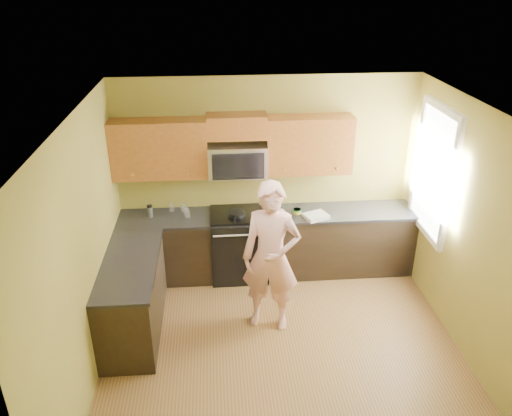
{
  "coord_description": "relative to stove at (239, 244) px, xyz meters",
  "views": [
    {
      "loc": [
        -0.68,
        -4.36,
        3.94
      ],
      "look_at": [
        -0.2,
        1.3,
        1.2
      ],
      "focal_mm": 35.52,
      "sensor_mm": 36.0,
      "label": 1
    }
  ],
  "objects": [
    {
      "name": "wall_back",
      "position": [
        0.4,
        0.32,
        0.88
      ],
      "size": [
        4.0,
        0.0,
        4.0
      ],
      "primitive_type": "plane",
      "rotation": [
        1.57,
        0.0,
        0.0
      ],
      "color": "olive",
      "rests_on": "ground"
    },
    {
      "name": "frying_pan",
      "position": [
        -0.03,
        -0.05,
        0.47
      ],
      "size": [
        0.3,
        0.44,
        0.05
      ],
      "primitive_type": null,
      "rotation": [
        0.0,
        0.0,
        -0.17
      ],
      "color": "black",
      "rests_on": "stove"
    },
    {
      "name": "cabinet_left_run",
      "position": [
        -1.3,
        -1.08,
        -0.03
      ],
      "size": [
        0.6,
        1.6,
        0.88
      ],
      "primitive_type": "cube",
      "color": "black",
      "rests_on": "floor"
    },
    {
      "name": "floor",
      "position": [
        0.4,
        -1.68,
        -0.47
      ],
      "size": [
        4.0,
        4.0,
        0.0
      ],
      "primitive_type": "plane",
      "color": "brown",
      "rests_on": "ground"
    },
    {
      "name": "glass_a",
      "position": [
        -0.9,
        0.21,
        0.51
      ],
      "size": [
        0.07,
        0.07,
        0.12
      ],
      "primitive_type": "cylinder",
      "rotation": [
        0.0,
        0.0,
        -0.0
      ],
      "color": "silver",
      "rests_on": "countertop_back"
    },
    {
      "name": "upper_cab_left",
      "position": [
        -0.99,
        0.16,
        0.97
      ],
      "size": [
        1.22,
        0.33,
        0.75
      ],
      "primitive_type": null,
      "color": "#915521",
      "rests_on": "wall_back"
    },
    {
      "name": "glass_b",
      "position": [
        -0.73,
        0.19,
        0.51
      ],
      "size": [
        0.08,
        0.08,
        0.12
      ],
      "primitive_type": "cylinder",
      "rotation": [
        0.0,
        0.0,
        -0.14
      ],
      "color": "silver",
      "rests_on": "countertop_back"
    },
    {
      "name": "toast_slice",
      "position": [
        0.52,
        -0.07,
        0.45
      ],
      "size": [
        0.13,
        0.13,
        0.01
      ],
      "primitive_type": "cube",
      "rotation": [
        0.0,
        0.0,
        -0.2
      ],
      "color": "#B27F47",
      "rests_on": "countertop_back"
    },
    {
      "name": "woman",
      "position": [
        0.31,
        -1.11,
        0.44
      ],
      "size": [
        0.76,
        0.6,
        1.84
      ],
      "primitive_type": "imported",
      "rotation": [
        0.0,
        0.0,
        -0.25
      ],
      "color": "#FC7E7E",
      "rests_on": "floor"
    },
    {
      "name": "butter_tub",
      "position": [
        0.79,
        -0.01,
        0.45
      ],
      "size": [
        0.14,
        0.14,
        0.08
      ],
      "primitive_type": null,
      "rotation": [
        0.0,
        0.0,
        0.23
      ],
      "color": "#FFF943",
      "rests_on": "countertop_back"
    },
    {
      "name": "travel_mug",
      "position": [
        -1.17,
        0.06,
        0.44
      ],
      "size": [
        0.08,
        0.08,
        0.16
      ],
      "primitive_type": null,
      "rotation": [
        0.0,
        0.0,
        0.08
      ],
      "color": "silver",
      "rests_on": "countertop_back"
    },
    {
      "name": "wall_left",
      "position": [
        -1.6,
        -1.68,
        0.88
      ],
      "size": [
        0.0,
        4.0,
        4.0
      ],
      "primitive_type": "plane",
      "rotation": [
        1.57,
        0.0,
        1.57
      ],
      "color": "olive",
      "rests_on": "ground"
    },
    {
      "name": "wall_front",
      "position": [
        0.4,
        -3.67,
        0.88
      ],
      "size": [
        4.0,
        0.0,
        4.0
      ],
      "primitive_type": "plane",
      "rotation": [
        -1.57,
        0.0,
        0.0
      ],
      "color": "olive",
      "rests_on": "ground"
    },
    {
      "name": "countertop_back",
      "position": [
        0.4,
        0.01,
        0.43
      ],
      "size": [
        4.0,
        0.62,
        0.04
      ],
      "primitive_type": "cube",
      "color": "black",
      "rests_on": "cabinet_back_run"
    },
    {
      "name": "dish_towel",
      "position": [
        1.01,
        -0.16,
        0.47
      ],
      "size": [
        0.37,
        0.33,
        0.05
      ],
      "primitive_type": "cube",
      "rotation": [
        0.0,
        0.0,
        0.38
      ],
      "color": "white",
      "rests_on": "countertop_back"
    },
    {
      "name": "upper_cab_over_mw",
      "position": [
        0.0,
        0.16,
        1.62
      ],
      "size": [
        0.76,
        0.33,
        0.3
      ],
      "primitive_type": "cube",
      "color": "#915521",
      "rests_on": "wall_back"
    },
    {
      "name": "window",
      "position": [
        2.38,
        -0.48,
        1.17
      ],
      "size": [
        0.06,
        1.06,
        1.66
      ],
      "primitive_type": null,
      "color": "white",
      "rests_on": "wall_right"
    },
    {
      "name": "napkin_a",
      "position": [
        0.57,
        -0.04,
        0.48
      ],
      "size": [
        0.12,
        0.13,
        0.06
      ],
      "primitive_type": "ellipsoid",
      "rotation": [
        0.0,
        0.0,
        0.05
      ],
      "color": "silver",
      "rests_on": "countertop_back"
    },
    {
      "name": "ceiling",
      "position": [
        0.4,
        -1.68,
        2.23
      ],
      "size": [
        4.0,
        4.0,
        0.0
      ],
      "primitive_type": "plane",
      "rotation": [
        3.14,
        0.0,
        0.0
      ],
      "color": "white",
      "rests_on": "ground"
    },
    {
      "name": "wall_right",
      "position": [
        2.4,
        -1.68,
        0.88
      ],
      "size": [
        0.0,
        4.0,
        4.0
      ],
      "primitive_type": "plane",
      "rotation": [
        1.57,
        0.0,
        -1.57
      ],
      "color": "olive",
      "rests_on": "ground"
    },
    {
      "name": "napkin_b",
      "position": [
        0.56,
        -0.0,
        0.48
      ],
      "size": [
        0.14,
        0.15,
        0.07
      ],
      "primitive_type": "ellipsoid",
      "rotation": [
        0.0,
        0.0,
        -0.2
      ],
      "color": "silver",
      "rests_on": "countertop_back"
    },
    {
      "name": "glass_c",
      "position": [
        -0.68,
        0.01,
        0.51
      ],
      "size": [
        0.09,
        0.09,
        0.12
      ],
      "primitive_type": "cylinder",
      "rotation": [
        0.0,
        0.0,
        -0.32
      ],
      "color": "silver",
      "rests_on": "countertop_back"
    },
    {
      "name": "microwave",
      "position": [
        0.0,
        0.12,
        0.97
      ],
      "size": [
        0.76,
        0.4,
        0.42
      ],
      "primitive_type": null,
      "color": "silver",
      "rests_on": "wall_back"
    },
    {
      "name": "stove",
      "position": [
        0.0,
        0.0,
        0.0
      ],
      "size": [
        0.76,
        0.65,
        0.95
      ],
      "primitive_type": null,
      "color": "black",
      "rests_on": "floor"
    },
    {
      "name": "upper_cab_right",
      "position": [
        0.94,
        0.16,
        0.97
      ],
      "size": [
        1.12,
        0.33,
        0.75
      ],
      "primitive_type": null,
      "color": "#915521",
      "rests_on": "wall_back"
    },
    {
      "name": "cabinet_back_run",
      "position": [
        0.4,
        0.02,
        -0.03
      ],
      "size": [
        4.0,
        0.6,
        0.88
      ],
      "primitive_type": "cube",
      "color": "black",
      "rests_on": "floor"
    },
    {
      "name": "countertop_left",
      "position": [
        -1.29,
        -1.08,
        0.43
      ],
      "size": [
        0.62,
        1.6,
        0.04
      ],
      "primitive_type": "cube",
      "color": "black",
      "rests_on": "cabinet_left_run"
    }
  ]
}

